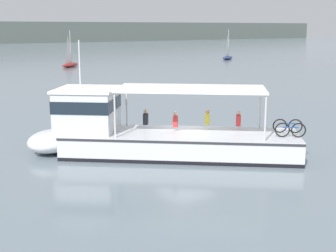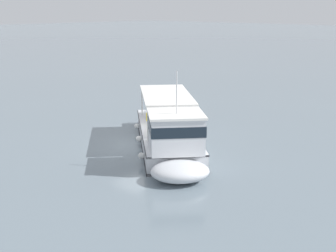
% 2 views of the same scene
% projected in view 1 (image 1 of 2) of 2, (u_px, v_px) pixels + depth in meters
% --- Properties ---
extents(ground_plane, '(400.00, 400.00, 0.00)m').
position_uv_depth(ground_plane, '(185.00, 145.00, 24.38)').
color(ground_plane, slate).
extents(ferry_main, '(11.61, 10.68, 5.32)m').
position_uv_depth(ferry_main, '(146.00, 134.00, 22.45)').
color(ferry_main, silver).
rests_on(ferry_main, ground).
extents(sailboat_near_port, '(4.48, 4.28, 5.40)m').
position_uv_depth(sailboat_near_port, '(70.00, 63.00, 71.97)').
color(sailboat_near_port, maroon).
rests_on(sailboat_near_port, ground).
extents(sailboat_near_starboard, '(4.77, 3.83, 5.40)m').
position_uv_depth(sailboat_near_starboard, '(228.00, 56.00, 88.67)').
color(sailboat_near_starboard, navy).
rests_on(sailboat_near_starboard, ground).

